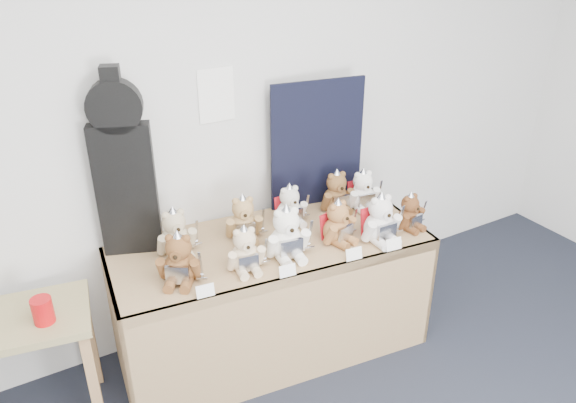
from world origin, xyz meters
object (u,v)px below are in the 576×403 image
teddy_back_centre_left (244,220)px  teddy_back_end (363,192)px  teddy_front_centre (287,235)px  teddy_front_far_right (380,221)px  teddy_back_left (176,234)px  teddy_front_end (410,213)px  teddy_front_far_left (179,261)px  teddy_back_right (337,193)px  red_cup (43,311)px  display_table (275,272)px  teddy_back_centre_right (290,207)px  side_table (6,341)px  teddy_front_left (245,251)px  guitar_case (123,167)px  teddy_front_right (338,224)px

teddy_back_centre_left → teddy_back_end: bearing=12.7°
teddy_front_centre → teddy_front_far_right: size_ratio=1.05×
teddy_back_left → teddy_front_end: bearing=-16.5°
teddy_front_far_left → teddy_back_right: (1.10, 0.25, -0.01)m
red_cup → teddy_back_end: teddy_back_end is taller
display_table → red_cup: red_cup is taller
teddy_front_far_right → teddy_front_end: teddy_front_far_right is taller
teddy_back_centre_right → teddy_back_right: teddy_back_right is taller
display_table → teddy_front_centre: (0.01, -0.11, 0.29)m
teddy_front_far_left → teddy_front_far_right: teddy_front_far_right is taller
side_table → teddy_back_centre_left: size_ratio=2.99×
teddy_front_left → teddy_back_left: bearing=136.1°
guitar_case → teddy_back_left: guitar_case is taller
teddy_front_far_left → teddy_back_right: size_ratio=1.06×
red_cup → teddy_back_end: 1.89m
teddy_front_far_left → teddy_back_end: bearing=41.2°
teddy_front_left → teddy_back_right: 0.84m
red_cup → teddy_front_end: bearing=-7.8°
red_cup → teddy_front_end: (1.97, -0.27, 0.11)m
red_cup → teddy_back_centre_left: teddy_back_centre_left is taller
teddy_back_centre_right → teddy_back_end: 0.49m
display_table → teddy_back_end: (0.70, 0.14, 0.27)m
teddy_front_left → teddy_front_centre: (0.24, 0.00, 0.02)m
teddy_front_right → red_cup: bearing=158.7°
teddy_back_right → teddy_front_end: bearing=-54.4°
red_cup → teddy_back_centre_right: (1.40, 0.13, 0.12)m
teddy_front_far_left → teddy_front_centre: teddy_front_centre is taller
teddy_back_right → teddy_back_end: 0.16m
teddy_back_centre_left → red_cup: bearing=-158.7°
teddy_back_centre_left → teddy_back_right: teddy_back_centre_left is taller
teddy_front_centre → teddy_back_end: (0.68, 0.25, -0.02)m
side_table → red_cup: 0.28m
teddy_front_left → teddy_back_left: 0.41m
teddy_back_right → display_table: bearing=-154.6°
teddy_front_far_left → teddy_back_right: bearing=45.3°
teddy_front_far_right → teddy_front_left: bearing=173.1°
teddy_front_far_right → teddy_back_left: teddy_front_far_right is taller
teddy_front_far_right → teddy_back_end: (0.15, 0.36, -0.01)m
red_cup → teddy_front_far_right: (1.74, -0.29, 0.14)m
teddy_front_left → teddy_back_right: (0.78, 0.31, 0.00)m
guitar_case → teddy_front_far_left: bearing=-54.4°
display_table → teddy_front_far_right: 0.65m
teddy_front_right → teddy_back_left: bearing=143.6°
teddy_front_right → side_table: bearing=155.9°
teddy_front_end → teddy_back_right: bearing=111.9°
teddy_front_right → teddy_back_centre_left: teddy_back_centre_left is taller
guitar_case → teddy_front_left: size_ratio=3.65×
teddy_front_left → teddy_back_centre_right: size_ratio=1.01×
display_table → guitar_case: size_ratio=1.84×
teddy_front_far_left → teddy_back_end: teddy_front_far_left is taller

